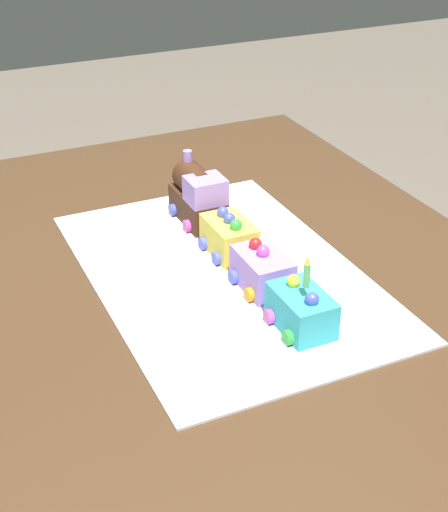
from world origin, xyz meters
name	(u,v)px	position (x,y,z in m)	size (l,w,h in m)	color
dining_table	(215,363)	(0.00, 0.00, 0.63)	(1.40, 1.00, 0.74)	#4C331E
cake_board	(224,273)	(-0.08, 0.05, 0.74)	(0.60, 0.40, 0.00)	silver
cake_locomotive	(198,196)	(-0.26, 0.09, 0.79)	(0.14, 0.08, 0.12)	#472816
cake_car_caboose_lemon	(229,236)	(-0.13, 0.09, 0.77)	(0.10, 0.08, 0.07)	#F4E04C
cake_car_tanker_lavender	(262,270)	(-0.01, 0.09, 0.77)	(0.10, 0.08, 0.07)	#AD84E0
cake_car_hopper_turquoise	(301,310)	(0.10, 0.09, 0.77)	(0.10, 0.08, 0.07)	#38B7C6
birthday_candle	(307,272)	(0.11, 0.09, 0.84)	(0.01, 0.01, 0.05)	#66D872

